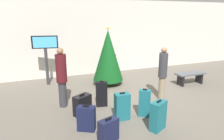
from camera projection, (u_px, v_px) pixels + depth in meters
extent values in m
plane|color=#665E54|center=(147.00, 97.00, 7.11)|extent=(16.00, 16.00, 0.00)
cube|color=beige|center=(110.00, 37.00, 9.94)|extent=(16.00, 0.20, 3.44)
cylinder|color=#4C3319|center=(108.00, 82.00, 8.41)|extent=(0.12, 0.12, 0.19)
cone|color=#0F4719|center=(108.00, 55.00, 8.13)|extent=(1.21, 1.21, 2.02)
sphere|color=#F2D84C|center=(108.00, 28.00, 7.85)|extent=(0.12, 0.12, 0.12)
sphere|color=blue|center=(115.00, 57.00, 8.29)|extent=(0.08, 0.08, 0.08)
sphere|color=red|center=(115.00, 55.00, 8.13)|extent=(0.08, 0.08, 0.08)
sphere|color=yellow|center=(106.00, 48.00, 8.26)|extent=(0.08, 0.08, 0.08)
sphere|color=silver|center=(107.00, 43.00, 8.15)|extent=(0.08, 0.08, 0.08)
sphere|color=silver|center=(110.00, 50.00, 8.29)|extent=(0.08, 0.08, 0.08)
sphere|color=blue|center=(114.00, 61.00, 8.47)|extent=(0.08, 0.08, 0.08)
cylinder|color=#333338|center=(47.00, 67.00, 8.21)|extent=(0.12, 0.12, 1.48)
cube|color=black|center=(45.00, 42.00, 7.96)|extent=(0.99, 0.25, 0.49)
cube|color=#4CB2F2|center=(45.00, 42.00, 7.92)|extent=(0.88, 0.17, 0.42)
cube|color=#4C5159|center=(191.00, 74.00, 8.32)|extent=(1.26, 0.44, 0.06)
cube|color=black|center=(181.00, 80.00, 8.22)|extent=(0.08, 0.35, 0.42)
cube|color=black|center=(199.00, 78.00, 8.54)|extent=(0.08, 0.35, 0.42)
cylinder|color=#333338|center=(63.00, 94.00, 6.29)|extent=(0.24, 0.24, 0.79)
cylinder|color=#4C1419|center=(61.00, 68.00, 6.08)|extent=(0.44, 0.44, 0.84)
sphere|color=#8C6647|center=(60.00, 51.00, 5.95)|extent=(0.19, 0.19, 0.19)
cylinder|color=gray|center=(162.00, 88.00, 6.88)|extent=(0.21, 0.21, 0.76)
cylinder|color=#333338|center=(163.00, 65.00, 6.68)|extent=(0.40, 0.40, 0.81)
sphere|color=#8C6647|center=(164.00, 50.00, 6.55)|extent=(0.19, 0.19, 0.19)
cube|color=#19606B|center=(158.00, 116.00, 5.00)|extent=(0.50, 0.40, 0.73)
cube|color=black|center=(159.00, 101.00, 4.90)|extent=(0.15, 0.10, 0.04)
cube|color=#19606B|center=(144.00, 103.00, 5.68)|extent=(0.37, 0.31, 0.77)
cube|color=black|center=(145.00, 89.00, 5.58)|extent=(0.11, 0.08, 0.04)
cube|color=#19606B|center=(122.00, 107.00, 5.51)|extent=(0.41, 0.28, 0.73)
cube|color=black|center=(122.00, 93.00, 5.41)|extent=(0.14, 0.04, 0.04)
cube|color=#141938|center=(86.00, 119.00, 4.98)|extent=(0.48, 0.40, 0.62)
cube|color=black|center=(86.00, 106.00, 4.90)|extent=(0.15, 0.10, 0.04)
cube|color=black|center=(102.00, 94.00, 6.30)|extent=(0.37, 0.22, 0.78)
cube|color=black|center=(101.00, 81.00, 6.20)|extent=(0.12, 0.05, 0.04)
cube|color=#141938|center=(108.00, 130.00, 4.55)|extent=(0.51, 0.36, 0.53)
cube|color=black|center=(108.00, 119.00, 4.48)|extent=(0.16, 0.08, 0.04)
cube|color=black|center=(82.00, 105.00, 5.78)|extent=(0.57, 0.48, 0.58)
cube|color=black|center=(82.00, 95.00, 5.70)|extent=(0.17, 0.12, 0.04)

